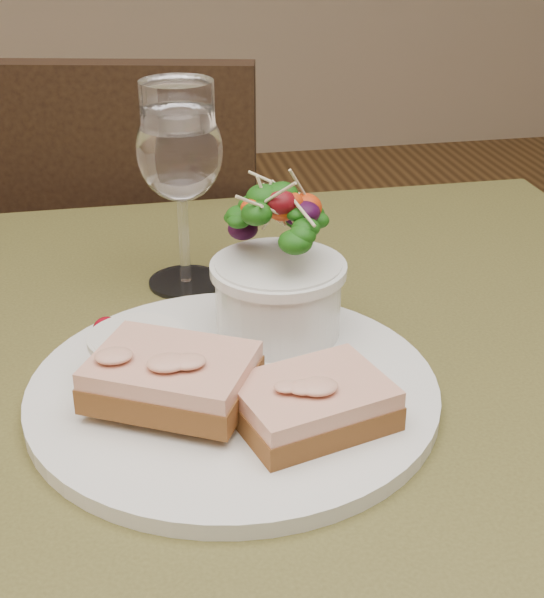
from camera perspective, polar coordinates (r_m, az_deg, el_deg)
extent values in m
cube|color=#46411E|center=(0.65, 0.29, -6.81)|extent=(0.80, 0.80, 0.04)
cylinder|color=black|center=(1.22, 13.07, -10.89)|extent=(0.05, 0.05, 0.71)
cube|color=black|center=(1.36, -9.56, -1.69)|extent=(0.50, 0.50, 0.04)
cube|color=black|center=(1.09, -12.18, 3.93)|extent=(0.42, 0.13, 0.45)
cube|color=black|center=(1.48, -8.90, -9.38)|extent=(0.43, 0.43, 0.45)
cylinder|color=white|center=(0.61, -2.67, -6.26)|extent=(0.30, 0.30, 0.01)
cube|color=#513115|center=(0.56, 2.78, -7.62)|extent=(0.12, 0.10, 0.02)
cube|color=#FFF4C1|center=(0.56, 2.81, -6.37)|extent=(0.11, 0.10, 0.01)
cube|color=#513115|center=(0.58, -6.83, -5.81)|extent=(0.13, 0.12, 0.02)
cube|color=#FFF4C1|center=(0.57, -6.91, -4.51)|extent=(0.13, 0.12, 0.01)
cylinder|color=silver|center=(0.61, -9.16, -3.88)|extent=(0.07, 0.07, 0.04)
cylinder|color=brown|center=(0.61, -9.26, -2.66)|extent=(0.06, 0.06, 0.01)
cylinder|color=white|center=(0.66, 0.42, 0.12)|extent=(0.10, 0.10, 0.06)
ellipsoid|color=#123B0A|center=(0.64, 0.44, 4.62)|extent=(0.09, 0.09, 0.06)
ellipsoid|color=#123B0A|center=(0.68, -9.97, -1.98)|extent=(0.04, 0.04, 0.01)
sphere|color=maroon|center=(0.67, -11.26, -2.12)|extent=(0.02, 0.02, 0.02)
cylinder|color=white|center=(0.78, -5.89, 1.18)|extent=(0.07, 0.07, 0.00)
cylinder|color=white|center=(0.76, -6.05, 4.35)|extent=(0.01, 0.01, 0.09)
ellipsoid|color=white|center=(0.74, -6.35, 10.09)|extent=(0.08, 0.08, 0.09)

